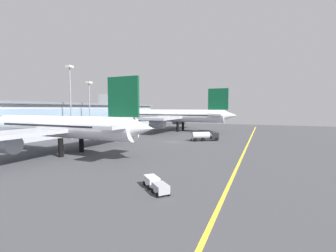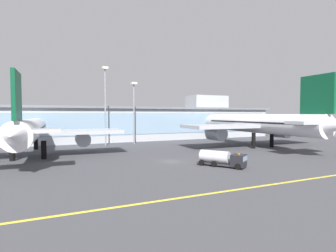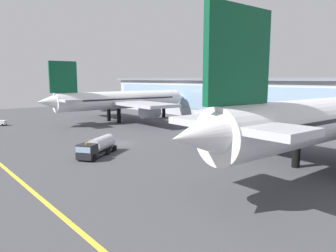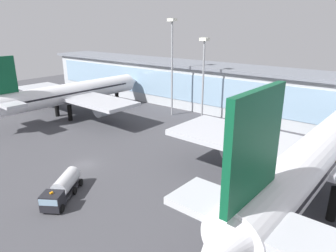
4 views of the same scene
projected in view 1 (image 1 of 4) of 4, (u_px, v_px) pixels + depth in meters
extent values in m
plane|color=#424247|center=(173.00, 142.00, 73.56)|extent=(183.21, 183.21, 0.00)
cube|color=yellow|center=(247.00, 146.00, 65.26)|extent=(146.56, 0.50, 0.01)
cube|color=#ADB2B7|center=(61.00, 120.00, 90.57)|extent=(130.86, 12.00, 11.82)
cube|color=#84A3BC|center=(73.00, 119.00, 88.25)|extent=(125.63, 0.20, 7.56)
cube|color=slate|center=(60.00, 104.00, 90.10)|extent=(133.86, 14.00, 0.80)
cube|color=#ADB2B7|center=(115.00, 100.00, 126.89)|extent=(16.00, 10.00, 6.00)
cylinder|color=black|center=(61.00, 148.00, 50.82)|extent=(1.10, 1.10, 4.01)
cylinder|color=black|center=(81.00, 144.00, 56.30)|extent=(1.10, 1.10, 4.01)
cylinder|color=black|center=(19.00, 141.00, 60.90)|extent=(1.10, 1.10, 4.01)
cylinder|color=white|center=(61.00, 127.00, 54.51)|extent=(6.18, 39.61, 5.01)
cone|color=white|center=(3.00, 124.00, 63.10)|extent=(4.89, 4.65, 4.76)
cone|color=white|center=(141.00, 128.00, 45.80)|extent=(4.42, 5.64, 4.26)
cube|color=#84A3BC|center=(10.00, 121.00, 61.79)|extent=(3.86, 3.62, 1.50)
cube|color=black|center=(61.00, 125.00, 54.48)|extent=(6.04, 33.29, 0.40)
cube|color=#B7BAC1|center=(61.00, 129.00, 54.56)|extent=(41.45, 10.69, 0.80)
cylinder|color=#999EA8|center=(6.00, 144.00, 44.77)|extent=(3.66, 5.23, 3.51)
cylinder|color=#999EA8|center=(91.00, 133.00, 65.80)|extent=(3.66, 5.23, 3.51)
cube|color=#0C4C2D|center=(123.00, 97.00, 47.00)|extent=(0.81, 7.12, 8.02)
cube|color=#B7BAC1|center=(124.00, 126.00, 47.43)|extent=(13.30, 4.73, 0.64)
cylinder|color=black|center=(178.00, 127.00, 105.14)|extent=(1.10, 1.10, 4.51)
cylinder|color=black|center=(183.00, 126.00, 111.31)|extent=(1.10, 1.10, 4.51)
cylinder|color=black|center=(139.00, 125.00, 117.09)|extent=(1.10, 1.10, 4.51)
cylinder|color=silver|center=(173.00, 116.00, 109.40)|extent=(7.03, 47.85, 5.64)
cone|color=silver|center=(126.00, 115.00, 119.72)|extent=(5.51, 5.23, 5.36)
cone|color=silver|center=(229.00, 115.00, 98.94)|extent=(4.97, 6.34, 4.80)
cube|color=#84A3BC|center=(132.00, 113.00, 118.19)|extent=(4.34, 4.07, 1.69)
cube|color=black|center=(173.00, 115.00, 109.37)|extent=(6.87, 40.22, 0.45)
cube|color=#B7BAC1|center=(173.00, 117.00, 109.46)|extent=(44.95, 12.75, 0.90)
cylinder|color=#999EA8|center=(157.00, 123.00, 98.92)|extent=(4.13, 6.31, 3.95)
cylinder|color=#999EA8|center=(179.00, 121.00, 121.71)|extent=(4.13, 6.31, 3.95)
cube|color=#0C4C2D|center=(218.00, 99.00, 100.37)|extent=(0.93, 8.60, 9.03)
cube|color=#B7BAC1|center=(218.00, 114.00, 100.86)|extent=(14.43, 5.66, 0.72)
cylinder|color=black|center=(213.00, 138.00, 78.20)|extent=(0.86, 1.08, 1.10)
cylinder|color=black|center=(216.00, 139.00, 75.66)|extent=(0.86, 1.08, 1.10)
cylinder|color=black|center=(200.00, 139.00, 77.31)|extent=(0.86, 1.08, 1.10)
cylinder|color=black|center=(203.00, 140.00, 74.77)|extent=(0.86, 1.08, 1.10)
cylinder|color=black|center=(193.00, 139.00, 76.82)|extent=(0.86, 1.08, 1.10)
cylinder|color=black|center=(196.00, 140.00, 74.28)|extent=(0.86, 1.08, 1.10)
cube|color=#2D2D33|center=(202.00, 139.00, 76.09)|extent=(6.14, 7.59, 0.30)
cube|color=black|center=(214.00, 136.00, 76.81)|extent=(3.46, 3.39, 2.20)
cube|color=#84A3BC|center=(214.00, 135.00, 76.78)|extent=(3.43, 3.41, 0.88)
cylinder|color=silver|center=(201.00, 135.00, 75.88)|extent=(5.01, 5.92, 2.30)
cube|color=orange|center=(214.00, 132.00, 76.72)|extent=(0.30, 0.40, 0.20)
cylinder|color=black|center=(144.00, 183.00, 32.09)|extent=(0.56, 0.57, 0.60)
cylinder|color=black|center=(155.00, 182.00, 32.71)|extent=(0.56, 0.57, 0.60)
cylinder|color=black|center=(149.00, 187.00, 30.44)|extent=(0.56, 0.57, 0.60)
cylinder|color=black|center=(159.00, 186.00, 31.05)|extent=(0.56, 0.57, 0.60)
cube|color=silver|center=(152.00, 180.00, 31.53)|extent=(2.88, 2.92, 1.10)
cylinder|color=black|center=(152.00, 191.00, 29.21)|extent=(0.54, 0.56, 0.60)
cylinder|color=black|center=(164.00, 189.00, 29.83)|extent=(0.54, 0.56, 0.60)
cylinder|color=black|center=(158.00, 195.00, 27.69)|extent=(0.54, 0.56, 0.60)
cylinder|color=black|center=(169.00, 193.00, 28.30)|extent=(0.54, 0.56, 0.60)
cube|color=#A8A8B2|center=(161.00, 188.00, 28.72)|extent=(2.74, 2.78, 1.00)
cube|color=#2D2D33|center=(156.00, 187.00, 30.11)|extent=(0.48, 0.51, 0.08)
cylinder|color=gray|center=(71.00, 104.00, 78.88)|extent=(0.44, 0.44, 23.93)
cube|color=silver|center=(70.00, 67.00, 77.95)|extent=(1.80, 1.80, 0.70)
cylinder|color=gray|center=(90.00, 110.00, 87.77)|extent=(0.44, 0.44, 19.63)
cube|color=silver|center=(89.00, 83.00, 87.00)|extent=(1.80, 1.80, 0.70)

